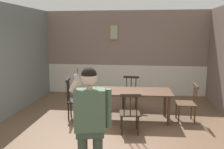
# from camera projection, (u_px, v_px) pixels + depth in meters

# --- Properties ---
(ground_plane) EXTENTS (7.42, 7.42, 0.00)m
(ground_plane) POSITION_uv_depth(u_px,v_px,m) (112.00, 132.00, 5.23)
(ground_plane) COLOR brown
(room_back_partition) EXTENTS (5.59, 0.17, 2.86)m
(room_back_partition) POSITION_uv_depth(u_px,v_px,m) (125.00, 55.00, 8.28)
(room_back_partition) COLOR gray
(room_back_partition) RESTS_ON ground_plane
(dining_table) EXTENTS (2.03, 0.94, 0.74)m
(dining_table) POSITION_uv_depth(u_px,v_px,m) (130.00, 94.00, 5.89)
(dining_table) COLOR #4C3323
(dining_table) RESTS_ON ground_plane
(chair_near_window) EXTENTS (0.47, 0.47, 0.92)m
(chair_near_window) POSITION_uv_depth(u_px,v_px,m) (187.00, 103.00, 5.81)
(chair_near_window) COLOR #513823
(chair_near_window) RESTS_ON ground_plane
(chair_by_doorway) EXTENTS (0.48, 0.48, 0.91)m
(chair_by_doorway) POSITION_uv_depth(u_px,v_px,m) (130.00, 113.00, 5.13)
(chair_by_doorway) COLOR #2D2319
(chair_by_doorway) RESTS_ON ground_plane
(chair_at_table_head) EXTENTS (0.48, 0.48, 1.02)m
(chair_at_table_head) POSITION_uv_depth(u_px,v_px,m) (75.00, 100.00, 6.03)
(chair_at_table_head) COLOR black
(chair_at_table_head) RESTS_ON ground_plane
(chair_opposite_corner) EXTENTS (0.47, 0.47, 0.92)m
(chair_opposite_corner) POSITION_uv_depth(u_px,v_px,m) (130.00, 93.00, 6.72)
(chair_opposite_corner) COLOR black
(chair_opposite_corner) RESTS_ON ground_plane
(person_figure) EXTENTS (0.57, 0.32, 1.70)m
(person_figure) POSITION_uv_depth(u_px,v_px,m) (90.00, 118.00, 3.31)
(person_figure) COLOR #3A493A
(person_figure) RESTS_ON ground_plane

